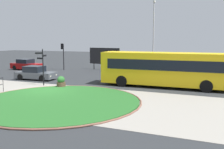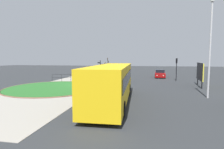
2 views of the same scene
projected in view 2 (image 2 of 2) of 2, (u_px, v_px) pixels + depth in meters
name	position (u px, v px, depth m)	size (l,w,h in m)	color
ground	(82.00, 85.00, 23.59)	(120.00, 120.00, 0.00)	#282B2D
sidewalk_paving	(72.00, 85.00, 23.87)	(32.00, 8.92, 0.02)	gray
grass_island	(54.00, 88.00, 21.11)	(10.91, 10.91, 0.10)	#235B23
grass_kerb_ring	(54.00, 88.00, 21.11)	(11.22, 11.22, 0.11)	brown
signpost_directional	(100.00, 70.00, 24.81)	(0.74, 1.09, 3.33)	black
bollard_foreground	(84.00, 78.00, 27.66)	(0.20, 0.20, 0.90)	black
railing_grass_edge	(66.00, 77.00, 26.73)	(0.78, 4.26, 1.15)	black
bus_yellow	(112.00, 82.00, 14.19)	(11.07, 2.86, 3.02)	yellow
car_near_lane	(121.00, 77.00, 27.37)	(4.28, 2.14, 1.42)	#474C51
car_far_lane	(160.00, 74.00, 32.92)	(4.40, 2.07, 1.48)	maroon
traffic_light_near	(177.00, 64.00, 27.92)	(0.49, 0.29, 3.58)	black
lamppost_tall	(210.00, 46.00, 15.43)	(0.32, 0.32, 8.68)	#B7B7BC
billboard_left	(200.00, 72.00, 22.36)	(4.73, 0.82, 3.01)	black
planter_near_signpost	(96.00, 82.00, 23.01)	(0.77, 0.77, 0.99)	brown
street_tree_bare	(106.00, 69.00, 31.29)	(1.10, 1.22, 3.69)	#423323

